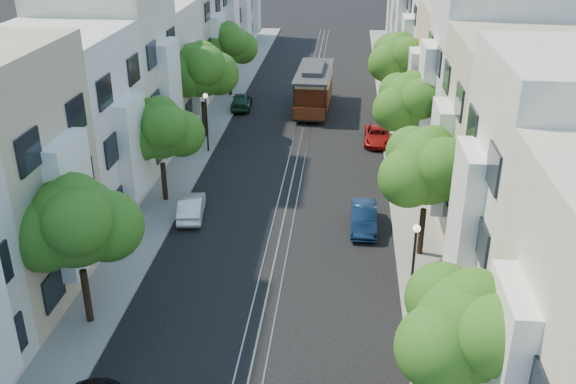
% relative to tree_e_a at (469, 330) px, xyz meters
% --- Properties ---
extents(ground, '(200.00, 200.00, 0.00)m').
position_rel_tree_e_a_xyz_m(ground, '(-7.26, 31.02, -4.40)').
color(ground, black).
rests_on(ground, ground).
extents(sidewalk_east, '(2.50, 80.00, 0.12)m').
position_rel_tree_e_a_xyz_m(sidewalk_east, '(-0.01, 31.02, -4.34)').
color(sidewalk_east, gray).
rests_on(sidewalk_east, ground).
extents(sidewalk_west, '(2.50, 80.00, 0.12)m').
position_rel_tree_e_a_xyz_m(sidewalk_west, '(-14.51, 31.02, -4.34)').
color(sidewalk_west, gray).
rests_on(sidewalk_west, ground).
extents(rail_left, '(0.06, 80.00, 0.02)m').
position_rel_tree_e_a_xyz_m(rail_left, '(-7.81, 31.02, -4.39)').
color(rail_left, gray).
rests_on(rail_left, ground).
extents(rail_slot, '(0.06, 80.00, 0.02)m').
position_rel_tree_e_a_xyz_m(rail_slot, '(-7.26, 31.02, -4.39)').
color(rail_slot, gray).
rests_on(rail_slot, ground).
extents(rail_right, '(0.06, 80.00, 0.02)m').
position_rel_tree_e_a_xyz_m(rail_right, '(-6.71, 31.02, -4.39)').
color(rail_right, gray).
rests_on(rail_right, ground).
extents(lane_line, '(0.08, 80.00, 0.01)m').
position_rel_tree_e_a_xyz_m(lane_line, '(-7.26, 31.02, -4.40)').
color(lane_line, tan).
rests_on(lane_line, ground).
extents(townhouses_east, '(7.75, 72.00, 12.00)m').
position_rel_tree_e_a_xyz_m(townhouses_east, '(4.61, 30.94, 0.79)').
color(townhouses_east, beige).
rests_on(townhouses_east, ground).
extents(townhouses_west, '(7.75, 72.00, 11.76)m').
position_rel_tree_e_a_xyz_m(townhouses_west, '(-19.13, 30.94, 0.68)').
color(townhouses_west, silver).
rests_on(townhouses_west, ground).
extents(tree_e_a, '(4.72, 3.87, 6.27)m').
position_rel_tree_e_a_xyz_m(tree_e_a, '(0.00, 0.00, 0.00)').
color(tree_e_a, black).
rests_on(tree_e_a, ground).
extents(tree_e_b, '(4.93, 4.08, 6.68)m').
position_rel_tree_e_a_xyz_m(tree_e_b, '(0.00, 12.00, 0.34)').
color(tree_e_b, black).
rests_on(tree_e_b, ground).
extents(tree_e_c, '(4.84, 3.99, 6.52)m').
position_rel_tree_e_a_xyz_m(tree_e_c, '(0.00, 23.00, 0.20)').
color(tree_e_c, black).
rests_on(tree_e_c, ground).
extents(tree_e_d, '(5.01, 4.16, 6.85)m').
position_rel_tree_e_a_xyz_m(tree_e_d, '(0.00, 34.00, 0.47)').
color(tree_e_d, black).
rests_on(tree_e_d, ground).
extents(tree_w_a, '(4.93, 4.08, 6.68)m').
position_rel_tree_e_a_xyz_m(tree_w_a, '(-14.40, 5.00, 0.34)').
color(tree_w_a, black).
rests_on(tree_w_a, ground).
extents(tree_w_b, '(4.72, 3.87, 6.27)m').
position_rel_tree_e_a_xyz_m(tree_w_b, '(-14.40, 17.00, 0.00)').
color(tree_w_b, black).
rests_on(tree_w_b, ground).
extents(tree_w_c, '(5.13, 4.28, 7.09)m').
position_rel_tree_e_a_xyz_m(tree_w_c, '(-14.40, 28.00, 0.67)').
color(tree_w_c, black).
rests_on(tree_w_c, ground).
extents(tree_w_d, '(4.84, 3.99, 6.52)m').
position_rel_tree_e_a_xyz_m(tree_w_d, '(-14.40, 39.00, 0.20)').
color(tree_w_d, black).
rests_on(tree_w_d, ground).
extents(lamp_east, '(0.32, 0.32, 4.16)m').
position_rel_tree_e_a_xyz_m(lamp_east, '(-0.96, 7.02, -1.55)').
color(lamp_east, black).
rests_on(lamp_east, ground).
extents(lamp_west, '(0.32, 0.32, 4.16)m').
position_rel_tree_e_a_xyz_m(lamp_west, '(-13.56, 25.02, -1.55)').
color(lamp_west, black).
rests_on(lamp_west, ground).
extents(cable_car, '(3.04, 8.92, 3.40)m').
position_rel_tree_e_a_xyz_m(cable_car, '(-6.76, 35.81, -2.39)').
color(cable_car, black).
rests_on(cable_car, ground).
extents(parked_car_e_mid, '(1.38, 3.93, 1.29)m').
position_rel_tree_e_a_xyz_m(parked_car_e_mid, '(-2.84, 14.64, -3.75)').
color(parked_car_e_mid, '#0C1F3E').
rests_on(parked_car_e_mid, ground).
extents(parked_car_e_far, '(1.99, 4.13, 1.14)m').
position_rel_tree_e_a_xyz_m(parked_car_e_far, '(-1.66, 28.05, -3.83)').
color(parked_car_e_far, '#9C110E').
rests_on(parked_car_e_far, ground).
extents(parked_car_w_mid, '(1.76, 3.84, 1.22)m').
position_rel_tree_e_a_xyz_m(parked_car_w_mid, '(-12.44, 15.14, -3.79)').
color(parked_car_w_mid, white).
rests_on(parked_car_w_mid, ground).
extents(parked_car_w_far, '(1.90, 4.15, 1.38)m').
position_rel_tree_e_a_xyz_m(parked_car_w_far, '(-12.86, 35.36, -3.71)').
color(parked_car_w_far, '#153622').
rests_on(parked_car_w_far, ground).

